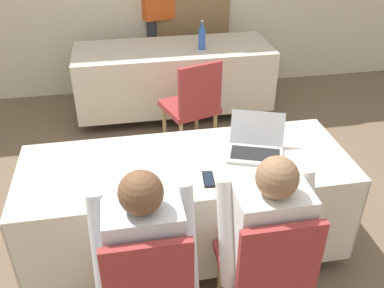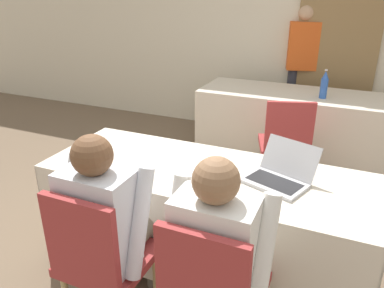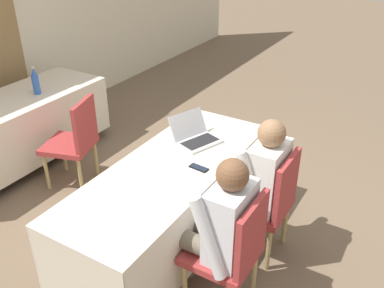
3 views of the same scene
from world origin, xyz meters
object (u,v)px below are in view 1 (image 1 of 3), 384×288
Objects in this scene: person_white_shirt at (264,232)px; person_red_shirt at (158,13)px; laptop at (256,147)px; chair_far_spare at (193,103)px; cell_phone at (208,179)px; chair_near_right at (267,269)px; chair_near_left at (148,286)px; person_checkered_shirt at (145,248)px; water_bottle at (202,36)px.

person_red_shirt is (-0.16, 3.32, 0.26)m from person_white_shirt.
chair_far_spare is at bearing 117.55° from laptop.
cell_phone is 0.58m from chair_near_right.
chair_near_right is 0.19m from person_white_shirt.
person_red_shirt is (0.05, 2.94, 0.17)m from cell_phone.
chair_near_left is 1.00× the size of chair_near_right.
cell_phone is at bearing 64.94° from chair_far_spare.
chair_far_spare is (-0.03, 1.95, 0.00)m from chair_near_right.
chair_near_left is 1.00× the size of chair_far_spare.
person_checkered_shirt is at bearing -112.88° from person_red_shirt.
laptop is at bearing -91.42° from water_bottle.
person_red_shirt is at bearing 94.59° from cell_phone.
chair_near_left is at bearing -106.80° from water_bottle.
chair_near_left is 0.64m from person_white_shirt.
person_checkered_shirt is at bearing -90.00° from chair_near_left.
cell_phone is 0.17× the size of chair_far_spare.
water_bottle is 2.67m from person_checkered_shirt.
chair_near_left is 0.56× the size of person_red_shirt.
chair_near_right is 0.56× the size of person_red_shirt.
chair_far_spare is at bearing -107.23° from water_bottle.
chair_near_left is 0.61m from chair_near_right.
water_bottle is at bearing -94.05° from chair_near_right.
chair_near_right and chair_far_spare have the same top height.
person_red_shirt is at bearing -87.19° from person_white_shirt.
chair_near_left is at bearing -124.10° from cell_phone.
laptop is 1.07m from chair_near_left.
person_white_shirt is 0.72× the size of person_red_shirt.
cell_phone is at bearing -129.64° from chair_near_left.
person_red_shirt reaches higher than chair_near_right.
water_bottle reaches higher than laptop.
person_red_shirt is (0.45, 3.32, 0.26)m from person_checkered_shirt.
person_red_shirt is (-0.35, 0.78, 0.05)m from water_bottle.
person_checkered_shirt and person_white_shirt have the same top height.
person_white_shirt reaches higher than chair_near_right.
person_checkered_shirt is at bearing 0.00° from person_white_shirt.
person_red_shirt is (-0.30, 2.71, 0.14)m from laptop.
cell_phone is 0.67m from chair_near_left.
water_bottle is 0.85m from person_red_shirt.
person_white_shirt is at bearing -90.00° from chair_near_right.
laptop is 0.48× the size of chair_far_spare.
person_white_shirt is (-0.14, -0.61, -0.13)m from laptop.
chair_near_right is 0.64m from person_checkered_shirt.
person_checkered_shirt reaches higher than chair_far_spare.
person_checkered_shirt is 1.00× the size of person_white_shirt.
cell_phone is at bearing -100.45° from water_bottle.
person_white_shirt is at bearing -55.36° from cell_phone.
laptop is 0.27× the size of person_red_shirt.
cell_phone is at bearing -127.03° from laptop.
chair_near_right is at bearing -102.47° from person_red_shirt.
chair_near_right is 0.77× the size of person_white_shirt.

